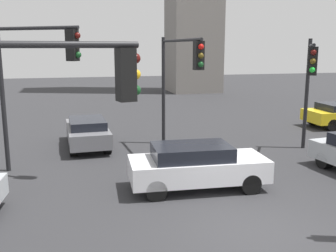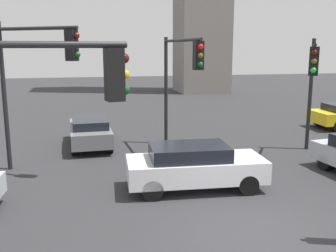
{
  "view_description": "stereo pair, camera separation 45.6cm",
  "coord_description": "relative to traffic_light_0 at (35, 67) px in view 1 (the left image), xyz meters",
  "views": [
    {
      "loc": [
        -4.22,
        -8.23,
        4.44
      ],
      "look_at": [
        -0.77,
        5.57,
        1.55
      ],
      "focal_mm": 41.74,
      "sensor_mm": 36.0,
      "label": 1
    },
    {
      "loc": [
        -3.78,
        -8.33,
        4.44
      ],
      "look_at": [
        -0.77,
        5.57,
        1.55
      ],
      "focal_mm": 41.74,
      "sensor_mm": 36.0,
      "label": 2
    }
  ],
  "objects": [
    {
      "name": "traffic_light_2",
      "position": [
        0.61,
        -6.94,
        -0.37
      ],
      "size": [
        3.54,
        1.08,
        4.78
      ],
      "rotation": [
        0.0,
        0.0,
        0.25
      ],
      "color": "black",
      "rests_on": "ground_plane"
    },
    {
      "name": "ground_plane",
      "position": [
        5.35,
        -5.65,
        -3.76
      ],
      "size": [
        103.25,
        103.25,
        0.0
      ],
      "primitive_type": "plane",
      "color": "#2D2D30"
    },
    {
      "name": "car_3",
      "position": [
        4.87,
        -2.62,
        -3.0
      ],
      "size": [
        4.41,
        2.02,
        1.44
      ],
      "rotation": [
        0.0,
        0.0,
        -0.06
      ],
      "color": "silver",
      "rests_on": "ground_plane"
    },
    {
      "name": "traffic_light_0",
      "position": [
        0.0,
        0.0,
        0.0
      ],
      "size": [
        2.81,
        1.9,
        5.31
      ],
      "rotation": [
        0.0,
        0.0,
        -0.58
      ],
      "color": "black",
      "rests_on": "ground_plane"
    },
    {
      "name": "traffic_light_1",
      "position": [
        5.38,
        1.32,
        -0.18
      ],
      "size": [
        0.52,
        4.57,
        4.87
      ],
      "rotation": [
        0.0,
        0.0,
        -1.51
      ],
      "color": "black",
      "rests_on": "ground_plane"
    },
    {
      "name": "traffic_light_3",
      "position": [
        10.25,
        -0.3,
        -0.36
      ],
      "size": [
        1.97,
        3.06,
        4.79
      ],
      "rotation": [
        0.0,
        0.0,
        -2.12
      ],
      "color": "black",
      "rests_on": "ground_plane"
    },
    {
      "name": "car_4",
      "position": [
        1.76,
        3.62,
        -3.05
      ],
      "size": [
        1.87,
        4.25,
        1.31
      ],
      "rotation": [
        0.0,
        0.0,
        1.61
      ],
      "color": "slate",
      "rests_on": "ground_plane"
    }
  ]
}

